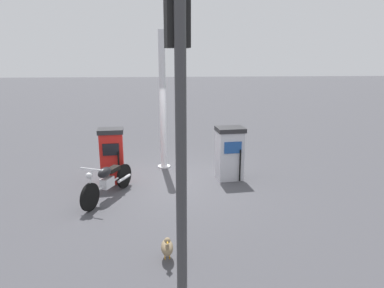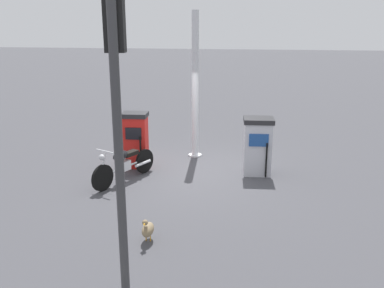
# 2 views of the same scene
# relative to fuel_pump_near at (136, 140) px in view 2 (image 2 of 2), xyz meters

# --- Properties ---
(ground_plane) EXTENTS (120.00, 120.00, 0.00)m
(ground_plane) POSITION_rel_fuel_pump_near_xyz_m (0.15, 1.63, -0.77)
(ground_plane) COLOR #424247
(fuel_pump_near) EXTENTS (0.59, 0.71, 1.52)m
(fuel_pump_near) POSITION_rel_fuel_pump_near_xyz_m (0.00, 0.00, 0.00)
(fuel_pump_near) COLOR red
(fuel_pump_near) RESTS_ON ground
(fuel_pump_far) EXTENTS (0.69, 0.81, 1.49)m
(fuel_pump_far) POSITION_rel_fuel_pump_near_xyz_m (-0.00, 3.26, -0.01)
(fuel_pump_far) COLOR silver
(fuel_pump_far) RESTS_ON ground
(motorcycle_near_pump) EXTENTS (1.97, 1.01, 0.96)m
(motorcycle_near_pump) POSITION_rel_fuel_pump_near_xyz_m (1.14, 0.03, -0.31)
(motorcycle_near_pump) COLOR black
(motorcycle_near_pump) RESTS_ON ground
(wandering_duck) EXTENTS (0.50, 0.21, 0.50)m
(wandering_duck) POSITION_rel_fuel_pump_near_xyz_m (3.90, 1.40, -0.53)
(wandering_duck) COLOR #847051
(wandering_duck) RESTS_ON ground
(roadside_traffic_light) EXTENTS (0.39, 0.27, 4.14)m
(roadside_traffic_light) POSITION_rel_fuel_pump_near_xyz_m (5.51, 1.54, 2.03)
(roadside_traffic_light) COLOR #38383A
(roadside_traffic_light) RESTS_ON ground
(canopy_support_pole) EXTENTS (0.40, 0.40, 4.16)m
(canopy_support_pole) POSITION_rel_fuel_pump_near_xyz_m (-1.25, 1.42, 1.23)
(canopy_support_pole) COLOR silver
(canopy_support_pole) RESTS_ON ground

